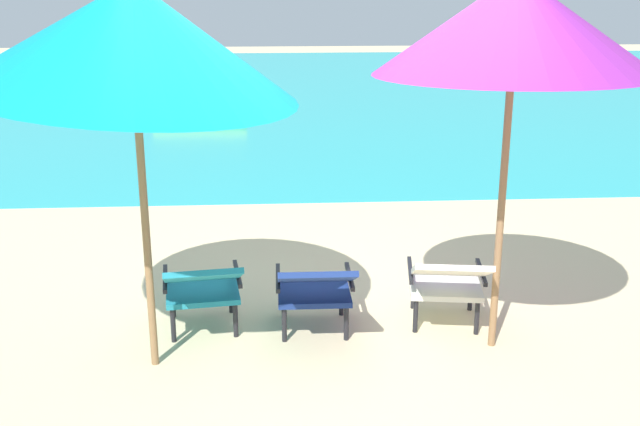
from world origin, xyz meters
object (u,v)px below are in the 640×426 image
Objects in this scene: lounge_chair_right at (448,279)px; lounge_chair_center at (315,286)px; swim_buoy at (200,121)px; beach_umbrella_right at (515,25)px; beach_umbrella_left at (132,37)px; lounge_chair_left at (203,285)px.

lounge_chair_center is at bearing -176.62° from lounge_chair_right.
swim_buoy is 0.63× the size of beach_umbrella_right.
lounge_chair_right is at bearing 10.02° from beach_umbrella_left.
swim_buoy is 8.69m from beach_umbrella_left.
lounge_chair_left is 0.35× the size of beach_umbrella_left.
beach_umbrella_left is at bearing -169.98° from lounge_chair_right.
lounge_chair_right is at bearing -73.08° from swim_buoy.
lounge_chair_left is 1.80m from beach_umbrella_left.
beach_umbrella_left is 2.33m from beach_umbrella_right.
beach_umbrella_right reaches higher than lounge_chair_center.
swim_buoy is at bearing 92.78° from beach_umbrella_left.
swim_buoy is 8.27m from lounge_chair_center.
beach_umbrella_left is at bearing -128.54° from lounge_chair_left.
beach_umbrella_right reaches higher than swim_buoy.
beach_umbrella_left reaches higher than lounge_chair_center.
lounge_chair_left is 0.99× the size of lounge_chair_right.
swim_buoy is 1.70× the size of lounge_chair_right.
beach_umbrella_left is (-1.09, -0.31, 1.74)m from lounge_chair_center.
beach_umbrella_left is at bearing -164.37° from lounge_chair_center.
lounge_chair_right is 2.71m from beach_umbrella_left.
swim_buoy is at bearing 95.04° from lounge_chair_left.
lounge_chair_center is at bearing -79.54° from swim_buoy.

